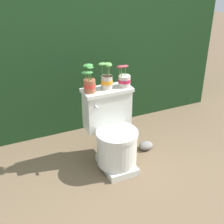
% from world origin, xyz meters
% --- Properties ---
extents(ground_plane, '(12.00, 12.00, 0.00)m').
position_xyz_m(ground_plane, '(0.00, 0.00, 0.00)').
color(ground_plane, brown).
extents(hedge_backdrop, '(2.98, 0.91, 1.79)m').
position_xyz_m(hedge_backdrop, '(0.00, 1.22, 0.90)').
color(hedge_backdrop, '#193819').
rests_on(hedge_backdrop, ground).
extents(toilet, '(0.42, 0.48, 0.67)m').
position_xyz_m(toilet, '(-0.03, 0.08, 0.30)').
color(toilet, silver).
rests_on(toilet, ground).
extents(potted_plant_left, '(0.11, 0.12, 0.23)m').
position_xyz_m(potted_plant_left, '(-0.19, 0.21, 0.76)').
color(potted_plant_left, '#9E5638').
rests_on(potted_plant_left, toilet).
extents(potted_plant_midleft, '(0.12, 0.10, 0.23)m').
position_xyz_m(potted_plant_midleft, '(-0.03, 0.22, 0.76)').
color(potted_plant_midleft, beige).
rests_on(potted_plant_midleft, toilet).
extents(potted_plant_middle, '(0.12, 0.10, 0.19)m').
position_xyz_m(potted_plant_middle, '(0.12, 0.20, 0.74)').
color(potted_plant_middle, beige).
rests_on(potted_plant_middle, toilet).
extents(garden_stone, '(0.14, 0.11, 0.08)m').
position_xyz_m(garden_stone, '(0.34, 0.15, 0.04)').
color(garden_stone, gray).
rests_on(garden_stone, ground).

